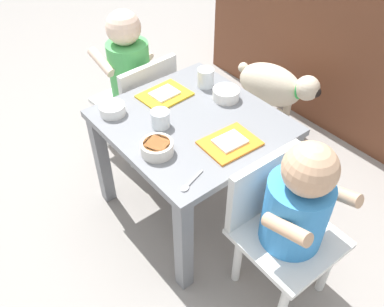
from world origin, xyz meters
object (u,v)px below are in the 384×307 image
at_px(seated_child_left, 131,72).
at_px(cereal_bowl_left_side, 112,109).
at_px(seated_child_right, 294,207).
at_px(dog, 274,87).
at_px(veggie_bowl_near, 226,94).
at_px(water_cup_left, 160,120).
at_px(water_cup_right, 205,79).
at_px(food_tray_right, 230,143).
at_px(food_tray_left, 165,95).
at_px(dining_table, 192,137).
at_px(veggie_bowl_far, 157,147).
at_px(spoon_by_left_tray, 190,183).

relative_size(seated_child_left, cereal_bowl_left_side, 7.44).
relative_size(seated_child_right, dog, 1.52).
bearing_deg(veggie_bowl_near, seated_child_right, -19.61).
height_order(seated_child_left, dog, seated_child_left).
bearing_deg(dog, cereal_bowl_left_side, -91.78).
height_order(seated_child_right, dog, seated_child_right).
bearing_deg(water_cup_left, seated_child_left, 161.07).
xyz_separation_m(dog, water_cup_right, (0.04, -0.46, 0.24)).
xyz_separation_m(food_tray_right, cereal_bowl_left_side, (-0.37, -0.20, 0.01)).
xyz_separation_m(dog, veggie_bowl_near, (0.15, -0.46, 0.23)).
relative_size(water_cup_right, cereal_bowl_left_side, 0.79).
relative_size(food_tray_left, veggie_bowl_near, 1.87).
bearing_deg(water_cup_right, water_cup_left, -71.17).
bearing_deg(dining_table, veggie_bowl_far, -71.37).
distance_m(food_tray_left, cereal_bowl_left_side, 0.20).
bearing_deg(food_tray_left, dog, 89.89).
height_order(seated_child_right, food_tray_left, seated_child_right).
bearing_deg(cereal_bowl_left_side, dog, 88.22).
height_order(dining_table, spoon_by_left_tray, spoon_by_left_tray).
bearing_deg(food_tray_left, spoon_by_left_tray, -26.89).
xyz_separation_m(dog, cereal_bowl_left_side, (-0.03, -0.82, 0.22)).
bearing_deg(seated_child_right, food_tray_left, 179.48).
relative_size(dining_table, food_tray_left, 3.15).
relative_size(seated_child_left, spoon_by_left_tray, 6.60).
distance_m(dog, veggie_bowl_far, 0.88).
bearing_deg(spoon_by_left_tray, food_tray_left, 153.11).
distance_m(dog, water_cup_left, 0.78).
height_order(cereal_bowl_left_side, veggie_bowl_far, veggie_bowl_far).
distance_m(cereal_bowl_left_side, veggie_bowl_near, 0.40).
distance_m(seated_child_left, spoon_by_left_tray, 0.71).
height_order(dining_table, cereal_bowl_left_side, cereal_bowl_left_side).
distance_m(seated_child_right, water_cup_right, 0.60).
bearing_deg(seated_child_left, water_cup_left, -18.93).
bearing_deg(seated_child_right, veggie_bowl_far, -153.11).
xyz_separation_m(water_cup_left, veggie_bowl_near, (0.02, 0.27, -0.00)).
bearing_deg(water_cup_left, seated_child_right, 12.44).
distance_m(seated_child_right, spoon_by_left_tray, 0.30).
bearing_deg(veggie_bowl_near, dog, 108.09).
relative_size(food_tray_left, food_tray_right, 1.01).
xyz_separation_m(veggie_bowl_near, spoon_by_left_tray, (0.25, -0.36, -0.02)).
xyz_separation_m(food_tray_left, water_cup_left, (0.13, -0.11, 0.02)).
bearing_deg(food_tray_right, veggie_bowl_near, 140.33).
height_order(dog, veggie_bowl_far, veggie_bowl_far).
height_order(dining_table, veggie_bowl_far, veggie_bowl_far).
bearing_deg(veggie_bowl_far, cereal_bowl_left_side, -179.71).
xyz_separation_m(food_tray_right, water_cup_right, (-0.30, 0.16, 0.02)).
bearing_deg(seated_child_right, seated_child_left, 177.95).
xyz_separation_m(veggie_bowl_far, veggie_bowl_near, (-0.08, 0.36, -0.00)).
bearing_deg(seated_child_left, spoon_by_left_tray, -18.83).
relative_size(cereal_bowl_left_side, veggie_bowl_far, 0.87).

